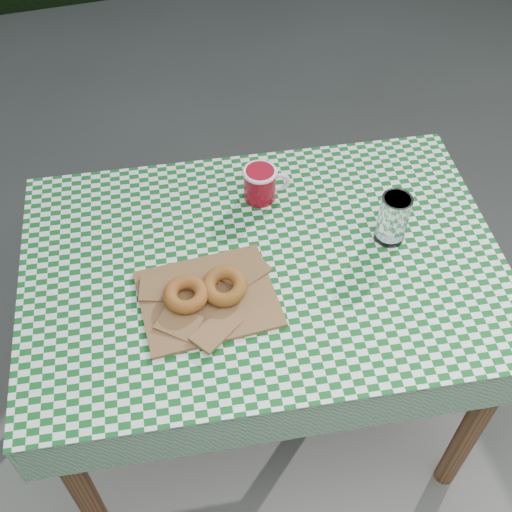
{
  "coord_description": "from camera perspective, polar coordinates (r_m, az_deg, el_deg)",
  "views": [
    {
      "loc": [
        -0.27,
        -0.91,
        1.97
      ],
      "look_at": [
        0.01,
        0.05,
        0.79
      ],
      "focal_mm": 45.33,
      "sensor_mm": 36.0,
      "label": 1
    }
  ],
  "objects": [
    {
      "name": "ground",
      "position": [
        2.19,
        0.17,
        -14.28
      ],
      "size": [
        60.0,
        60.0,
        0.0
      ],
      "primitive_type": "plane",
      "color": "#4F4F4A",
      "rests_on": "ground"
    },
    {
      "name": "bagel_front",
      "position": [
        1.48,
        -6.2,
        -3.4
      ],
      "size": [
        0.13,
        0.13,
        0.03
      ],
      "primitive_type": "torus",
      "rotation": [
        0.0,
        0.0,
        -0.34
      ],
      "color": "#9F5321",
      "rests_on": "paper_bag"
    },
    {
      "name": "table",
      "position": [
        1.89,
        0.56,
        -7.92
      ],
      "size": [
        1.24,
        0.9,
        0.75
      ],
      "primitive_type": "cube",
      "rotation": [
        0.0,
        0.0,
        -0.11
      ],
      "color": "#58321E",
      "rests_on": "ground"
    },
    {
      "name": "tablecloth",
      "position": [
        1.58,
        0.67,
        -0.61
      ],
      "size": [
        1.26,
        0.92,
        0.01
      ],
      "primitive_type": "cube",
      "rotation": [
        0.0,
        0.0,
        -0.11
      ],
      "color": "#0D571C",
      "rests_on": "table"
    },
    {
      "name": "drinking_glass",
      "position": [
        1.62,
        12.0,
        3.26
      ],
      "size": [
        0.1,
        0.1,
        0.14
      ],
      "primitive_type": "cylinder",
      "rotation": [
        0.0,
        0.0,
        -0.39
      ],
      "color": "white",
      "rests_on": "tablecloth"
    },
    {
      "name": "bagel_back",
      "position": [
        1.49,
        -2.82,
        -2.67
      ],
      "size": [
        0.15,
        0.15,
        0.03
      ],
      "primitive_type": "torus",
      "rotation": [
        0.0,
        0.0,
        -0.62
      ],
      "color": "#9A591F",
      "rests_on": "paper_bag"
    },
    {
      "name": "coffee_mug",
      "position": [
        1.7,
        0.34,
        6.36
      ],
      "size": [
        0.19,
        0.19,
        0.09
      ],
      "primitive_type": null,
      "rotation": [
        0.0,
        0.0,
        -0.13
      ],
      "color": "maroon",
      "rests_on": "tablecloth"
    },
    {
      "name": "paper_bag",
      "position": [
        1.5,
        -4.27,
        -3.69
      ],
      "size": [
        0.31,
        0.25,
        0.02
      ],
      "primitive_type": "cube",
      "rotation": [
        0.0,
        0.0,
        0.01
      ],
      "color": "olive",
      "rests_on": "tablecloth"
    }
  ]
}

